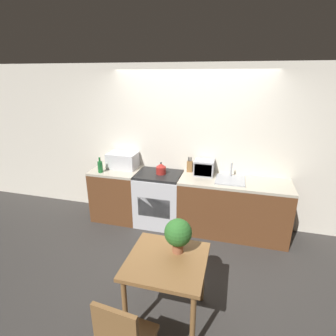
% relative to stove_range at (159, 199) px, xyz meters
% --- Properties ---
extents(ground_plane, '(16.00, 16.00, 0.00)m').
position_rel_stove_range_xyz_m(ground_plane, '(0.44, -0.72, -0.45)').
color(ground_plane, '#33302D').
extents(wall_back, '(10.00, 0.06, 2.60)m').
position_rel_stove_range_xyz_m(wall_back, '(0.44, 0.34, 0.85)').
color(wall_back, silver).
rests_on(wall_back, ground_plane).
extents(counter_left_run, '(0.79, 0.62, 0.90)m').
position_rel_stove_range_xyz_m(counter_left_run, '(-0.77, 0.00, 0.00)').
color(counter_left_run, brown).
rests_on(counter_left_run, ground_plane).
extents(counter_right_run, '(1.67, 0.62, 0.90)m').
position_rel_stove_range_xyz_m(counter_right_run, '(1.21, 0.00, 0.00)').
color(counter_right_run, brown).
rests_on(counter_right_run, ground_plane).
extents(stove_range, '(0.74, 0.62, 0.90)m').
position_rel_stove_range_xyz_m(stove_range, '(0.00, 0.00, 0.00)').
color(stove_range, silver).
rests_on(stove_range, ground_plane).
extents(kettle, '(0.16, 0.16, 0.20)m').
position_rel_stove_range_xyz_m(kettle, '(0.03, 0.01, 0.54)').
color(kettle, maroon).
rests_on(kettle, stove_range).
extents(microwave, '(0.49, 0.34, 0.26)m').
position_rel_stove_range_xyz_m(microwave, '(-0.69, 0.12, 0.58)').
color(microwave, silver).
rests_on(microwave, counter_left_run).
extents(bottle, '(0.08, 0.08, 0.26)m').
position_rel_stove_range_xyz_m(bottle, '(-0.95, -0.19, 0.55)').
color(bottle, '#1E662D').
rests_on(bottle, counter_left_run).
extents(knife_block, '(0.09, 0.07, 0.25)m').
position_rel_stove_range_xyz_m(knife_block, '(0.46, 0.22, 0.55)').
color(knife_block, brown).
rests_on(knife_block, counter_right_run).
extents(toaster_oven, '(0.31, 0.28, 0.24)m').
position_rel_stove_range_xyz_m(toaster_oven, '(0.71, 0.15, 0.57)').
color(toaster_oven, '#999BA0').
rests_on(toaster_oven, counter_right_run).
extents(sink_basin, '(0.44, 0.42, 0.24)m').
position_rel_stove_range_xyz_m(sink_basin, '(1.13, 0.01, 0.47)').
color(sink_basin, '#999BA0').
rests_on(sink_basin, counter_right_run).
extents(dining_table, '(0.77, 0.74, 0.73)m').
position_rel_stove_range_xyz_m(dining_table, '(0.62, -1.78, 0.18)').
color(dining_table, brown).
rests_on(dining_table, ground_plane).
extents(potted_plant, '(0.28, 0.28, 0.36)m').
position_rel_stove_range_xyz_m(potted_plant, '(0.70, -1.64, 0.50)').
color(potted_plant, '#9E5B3D').
rests_on(potted_plant, dining_table).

